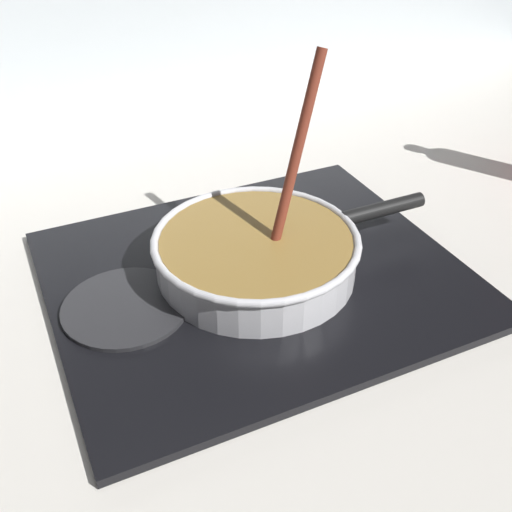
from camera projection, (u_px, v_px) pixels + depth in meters
The scene contains 5 objects.
ground at pixel (307, 317), 0.83m from camera, with size 2.40×1.60×0.04m, color beige.
hob_plate at pixel (256, 276), 0.86m from camera, with size 0.56×0.48×0.01m, color black.
burner_ring at pixel (256, 270), 0.85m from camera, with size 0.19×0.19×0.01m, color #592D0C.
spare_burner at pixel (125, 307), 0.79m from camera, with size 0.16×0.16×0.01m, color #262628.
cooking_pan at pixel (257, 252), 0.84m from camera, with size 0.42×0.29×0.29m.
Camera 1 is at (-0.33, -0.54, 0.52)m, focal length 42.77 mm.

